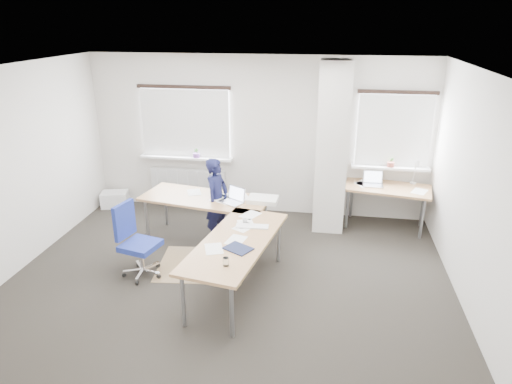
% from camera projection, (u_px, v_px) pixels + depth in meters
% --- Properties ---
extents(ground, '(6.00, 6.00, 0.00)m').
position_uv_depth(ground, '(229.00, 281.00, 6.24)').
color(ground, black).
rests_on(ground, ground).
extents(room_shell, '(6.04, 5.04, 2.82)m').
position_uv_depth(room_shell, '(247.00, 149.00, 6.00)').
color(room_shell, beige).
rests_on(room_shell, ground).
extents(floor_mat, '(1.34, 1.17, 0.01)m').
position_uv_depth(floor_mat, '(202.00, 264.00, 6.64)').
color(floor_mat, olive).
rests_on(floor_mat, ground).
extents(white_crate, '(0.55, 0.45, 0.29)m').
position_uv_depth(white_crate, '(115.00, 199.00, 8.64)').
color(white_crate, white).
rests_on(white_crate, ground).
extents(desk_main, '(2.40, 2.98, 0.96)m').
position_uv_depth(desk_main, '(223.00, 219.00, 6.47)').
color(desk_main, olive).
rests_on(desk_main, ground).
extents(desk_side, '(1.50, 0.93, 1.22)m').
position_uv_depth(desk_side, '(388.00, 189.00, 7.61)').
color(desk_side, olive).
rests_on(desk_side, ground).
extents(task_chair, '(0.58, 0.57, 1.04)m').
position_uv_depth(task_chair, '(139.00, 256.00, 6.29)').
color(task_chair, navy).
rests_on(task_chair, ground).
extents(person, '(0.44, 0.56, 1.36)m').
position_uv_depth(person, '(217.00, 200.00, 7.17)').
color(person, black).
rests_on(person, ground).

